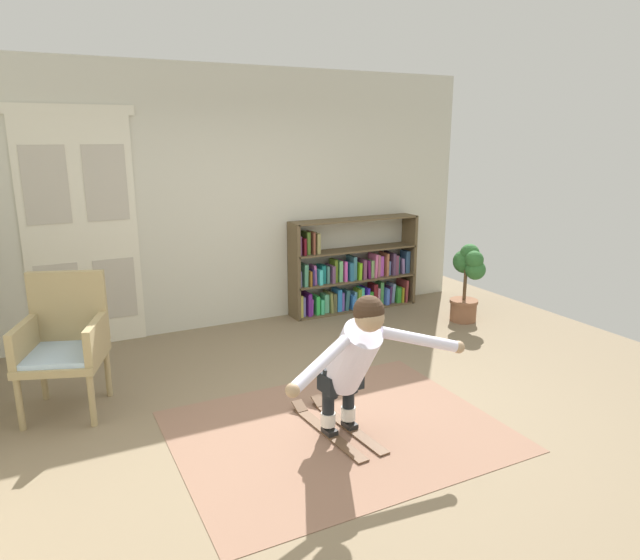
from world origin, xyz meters
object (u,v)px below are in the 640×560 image
(skis_pair, at_px, (336,427))
(person_skier, at_px, (354,356))
(potted_plant, at_px, (468,278))
(wicker_chair, at_px, (64,340))
(bookshelf, at_px, (352,274))

(skis_pair, height_order, person_skier, person_skier)
(potted_plant, xyz_separation_m, person_skier, (-2.62, -1.84, 0.15))
(wicker_chair, height_order, potted_plant, wicker_chair)
(potted_plant, relative_size, person_skier, 0.64)
(bookshelf, bearing_deg, potted_plant, -43.82)
(skis_pair, bearing_deg, potted_plant, 31.41)
(bookshelf, xyz_separation_m, wicker_chair, (-3.38, -1.30, 0.12))
(bookshelf, relative_size, person_skier, 1.19)
(person_skier, bearing_deg, skis_pair, 94.75)
(potted_plant, distance_m, person_skier, 3.21)
(bookshelf, xyz_separation_m, potted_plant, (1.02, -0.98, 0.06))
(potted_plant, bearing_deg, skis_pair, -148.59)
(bookshelf, distance_m, skis_pair, 3.09)
(bookshelf, relative_size, skis_pair, 1.76)
(potted_plant, distance_m, skis_pair, 3.13)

